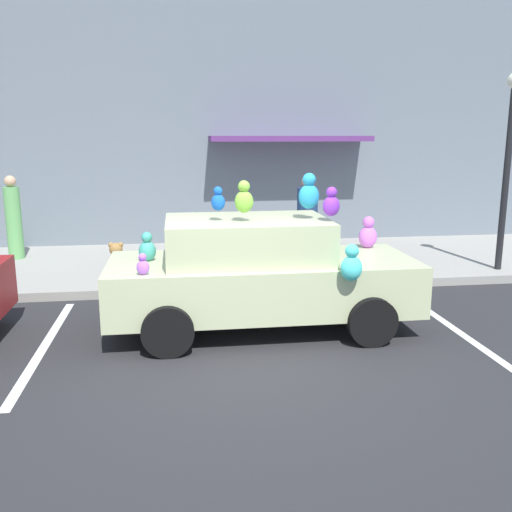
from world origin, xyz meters
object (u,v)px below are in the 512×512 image
(teddy_bear_on_sidewalk, at_px, (117,261))
(street_lamp_post, at_px, (509,150))
(plush_covered_car, at_px, (259,272))
(pedestrian_walking_past, at_px, (307,224))
(pedestrian_near_shopfront, at_px, (14,220))

(teddy_bear_on_sidewalk, height_order, street_lamp_post, street_lamp_post)
(plush_covered_car, xyz_separation_m, street_lamp_post, (4.91, 2.24, 1.55))
(plush_covered_car, relative_size, street_lamp_post, 1.16)
(teddy_bear_on_sidewalk, distance_m, pedestrian_walking_past, 3.63)
(teddy_bear_on_sidewalk, distance_m, street_lamp_post, 7.34)
(pedestrian_near_shopfront, bearing_deg, teddy_bear_on_sidewalk, -40.63)
(teddy_bear_on_sidewalk, height_order, pedestrian_walking_past, pedestrian_walking_past)
(teddy_bear_on_sidewalk, bearing_deg, street_lamp_post, -3.08)
(pedestrian_walking_past, bearing_deg, street_lamp_post, -13.83)
(teddy_bear_on_sidewalk, xyz_separation_m, pedestrian_near_shopfront, (-2.20, 1.89, 0.50))
(plush_covered_car, height_order, pedestrian_near_shopfront, plush_covered_car)
(street_lamp_post, bearing_deg, pedestrian_walking_past, 166.17)
(street_lamp_post, bearing_deg, pedestrian_near_shopfront, 166.25)
(street_lamp_post, bearing_deg, plush_covered_car, -155.46)
(plush_covered_car, xyz_separation_m, pedestrian_near_shopfront, (-4.37, 4.51, 0.14))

